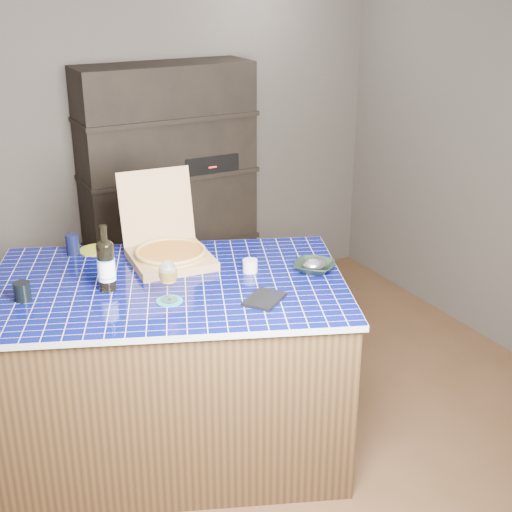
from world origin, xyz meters
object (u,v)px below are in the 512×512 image
pizza_box (169,250)px  wine_glass (168,274)px  kitchen_island (172,367)px  bowl (314,267)px  dvd_case (265,299)px  mead_bottle (106,265)px

pizza_box → wine_glass: pizza_box is taller
kitchen_island → bowl: bowl is taller
kitchen_island → dvd_case: 0.71m
kitchen_island → pizza_box: size_ratio=3.90×
pizza_box → dvd_case: size_ratio=2.57×
mead_bottle → dvd_case: size_ratio=1.62×
kitchen_island → bowl: (0.71, -0.22, 0.50)m
kitchen_island → pizza_box: 0.60m
wine_glass → kitchen_island: bearing=71.1°
dvd_case → bowl: (0.39, 0.18, 0.02)m
pizza_box → wine_glass: 0.49m
pizza_box → bowl: 0.76m
kitchen_island → pizza_box: (0.11, 0.25, 0.54)m
mead_bottle → wine_glass: 0.34m
kitchen_island → dvd_case: bearing=-29.6°
bowl → mead_bottle: bearing=164.4°
pizza_box → wine_glass: bearing=-106.8°
dvd_case → wine_glass: bearing=-152.9°
wine_glass → mead_bottle: bearing=129.0°
mead_bottle → kitchen_island: bearing=-11.2°
mead_bottle → dvd_case: 0.77m
wine_glass → pizza_box: bearing=68.4°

